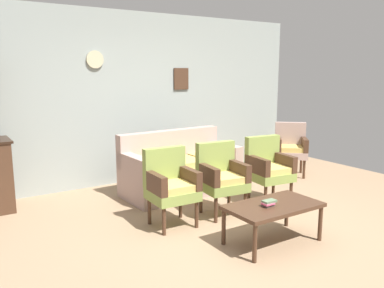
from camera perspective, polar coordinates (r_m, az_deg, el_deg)
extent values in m
plane|color=#997A5B|center=(4.57, 5.95, -12.58)|extent=(7.68, 7.68, 0.00)
cube|color=#939E99|center=(6.48, -8.62, 6.49)|extent=(6.40, 0.06, 2.70)
cube|color=#472D1E|center=(6.85, -1.57, 9.33)|extent=(0.28, 0.02, 0.36)
cylinder|color=beige|center=(6.20, -13.75, 11.69)|extent=(0.26, 0.03, 0.26)
cube|color=tan|center=(5.90, -1.47, -5.03)|extent=(1.75, 0.88, 0.42)
cube|color=tan|center=(6.06, -3.19, -0.26)|extent=(1.72, 0.24, 0.48)
cube|color=tan|center=(6.28, 4.39, -1.01)|extent=(0.20, 0.81, 0.24)
cube|color=tan|center=(5.43, -8.28, -2.91)|extent=(0.20, 0.81, 0.24)
cube|color=tan|center=(6.09, 2.56, -2.03)|extent=(0.47, 0.58, 0.10)
cube|color=tan|center=(5.80, -1.26, -2.64)|extent=(0.47, 0.58, 0.10)
cube|color=tan|center=(5.55, -5.45, -3.30)|extent=(0.47, 0.58, 0.10)
cube|color=#849947|center=(4.62, -2.81, -7.24)|extent=(0.54, 0.50, 0.12)
cube|color=tan|center=(4.58, -2.70, -6.23)|extent=(0.46, 0.42, 0.10)
cube|color=#849947|center=(4.72, -3.99, -3.23)|extent=(0.52, 0.12, 0.46)
cube|color=#472D1E|center=(4.68, -0.44, -4.84)|extent=(0.10, 0.48, 0.22)
cube|color=#472D1E|center=(4.48, -5.32, -5.58)|extent=(0.10, 0.48, 0.22)
cylinder|color=#472D1E|center=(4.64, 0.66, -10.04)|extent=(0.04, 0.04, 0.32)
cylinder|color=#472D1E|center=(4.45, -4.04, -10.99)|extent=(0.04, 0.04, 0.32)
cylinder|color=#472D1E|center=(4.95, -1.66, -8.72)|extent=(0.04, 0.04, 0.32)
cylinder|color=#472D1E|center=(4.77, -6.13, -9.52)|extent=(0.04, 0.04, 0.32)
cube|color=#849947|center=(4.98, 4.47, -5.96)|extent=(0.57, 0.53, 0.12)
cube|color=tan|center=(4.94, 4.60, -5.02)|extent=(0.48, 0.45, 0.10)
cube|color=#849947|center=(5.07, 3.35, -2.26)|extent=(0.53, 0.16, 0.46)
cube|color=#472D1E|center=(5.05, 6.64, -3.77)|extent=(0.13, 0.49, 0.22)
cube|color=#472D1E|center=(4.83, 2.25, -4.37)|extent=(0.13, 0.49, 0.22)
cylinder|color=#472D1E|center=(5.00, 7.65, -8.59)|extent=(0.04, 0.04, 0.32)
cylinder|color=#472D1E|center=(4.79, 3.43, -9.39)|extent=(0.04, 0.04, 0.32)
cylinder|color=#472D1E|center=(5.30, 5.33, -7.43)|extent=(0.04, 0.04, 0.32)
cylinder|color=#472D1E|center=(5.10, 1.28, -8.11)|extent=(0.04, 0.04, 0.32)
cube|color=#849947|center=(5.52, 11.15, -4.50)|extent=(0.57, 0.54, 0.12)
cube|color=tan|center=(5.48, 11.31, -3.63)|extent=(0.49, 0.46, 0.10)
cube|color=#849947|center=(5.61, 10.02, -1.17)|extent=(0.53, 0.16, 0.46)
cube|color=#472D1E|center=(5.61, 13.00, -2.53)|extent=(0.14, 0.49, 0.22)
cube|color=#472D1E|center=(5.35, 9.33, -3.03)|extent=(0.14, 0.49, 0.22)
cylinder|color=#472D1E|center=(5.56, 13.99, -6.85)|extent=(0.04, 0.04, 0.32)
cylinder|color=#472D1E|center=(5.31, 10.49, -7.54)|extent=(0.04, 0.04, 0.32)
cylinder|color=#472D1E|center=(5.84, 11.59, -5.90)|extent=(0.04, 0.04, 0.32)
cylinder|color=#472D1E|center=(5.60, 8.17, -6.50)|extent=(0.04, 0.04, 0.32)
cube|color=tan|center=(7.04, 13.96, -1.37)|extent=(0.71, 0.70, 0.12)
cube|color=tan|center=(7.00, 14.01, -0.68)|extent=(0.60, 0.60, 0.10)
cube|color=tan|center=(7.18, 13.90, 1.22)|extent=(0.46, 0.42, 0.46)
cube|color=#472D1E|center=(7.03, 15.80, -0.05)|extent=(0.37, 0.42, 0.22)
cube|color=#472D1E|center=(6.99, 12.22, 0.04)|extent=(0.37, 0.42, 0.22)
cylinder|color=#472D1E|center=(6.93, 15.77, -3.51)|extent=(0.04, 0.04, 0.32)
cylinder|color=#472D1E|center=(6.88, 12.30, -3.44)|extent=(0.04, 0.04, 0.32)
cylinder|color=#472D1E|center=(7.30, 15.37, -2.79)|extent=(0.04, 0.04, 0.32)
cylinder|color=#472D1E|center=(7.25, 12.08, -2.73)|extent=(0.04, 0.04, 0.32)
cube|color=#472D1E|center=(4.26, 11.57, -8.71)|extent=(1.00, 0.56, 0.04)
cylinder|color=#472D1E|center=(4.22, 4.56, -11.77)|extent=(0.04, 0.04, 0.38)
cylinder|color=#472D1E|center=(4.80, 13.43, -9.23)|extent=(0.04, 0.04, 0.38)
cylinder|color=#472D1E|center=(3.88, 8.99, -13.92)|extent=(0.04, 0.04, 0.38)
cylinder|color=#472D1E|center=(4.51, 17.91, -10.78)|extent=(0.04, 0.04, 0.38)
cube|color=brown|center=(4.18, 10.86, -8.58)|extent=(0.12, 0.08, 0.03)
cube|color=#EB5C82|center=(4.16, 10.85, -8.39)|extent=(0.12, 0.09, 0.02)
cube|color=#617A58|center=(4.18, 11.02, -8.06)|extent=(0.15, 0.08, 0.02)
cylinder|color=#676B41|center=(7.87, 12.40, -0.78)|extent=(0.25, 0.25, 0.57)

